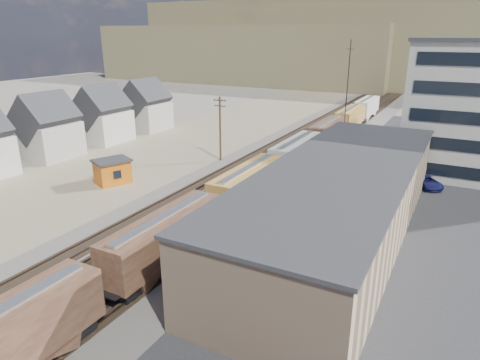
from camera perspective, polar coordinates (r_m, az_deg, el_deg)
The scene contains 13 objects.
ground at distance 33.79m, azimuth -28.35°, elevation -17.70°, with size 300.00×300.00×0.00m, color #6B6356.
ballast_bed at distance 70.66m, azimuth 6.69°, elevation 3.31°, with size 18.00×200.00×0.06m, color #4C4742.
dirt_yard at distance 72.14m, azimuth -11.32°, elevation 3.38°, with size 24.00×180.00×0.03m, color gray.
asphalt_lot at distance 52.13m, azimuth 23.31°, elevation -3.94°, with size 26.00×120.00×0.04m, color #232326.
rail_tracks at distance 70.83m, azimuth 6.28°, elevation 3.44°, with size 11.40×200.00×0.24m.
freight_train at distance 55.05m, azimuth 4.65°, elevation 1.85°, with size 3.00×119.74×4.46m.
warehouse at distance 42.52m, azimuth 13.19°, elevation -2.61°, with size 12.40×40.40×7.25m.
utility_pole_north at distance 66.02m, azimuth -2.66°, elevation 7.02°, with size 2.20×0.32×10.00m.
radio_mast at distance 76.45m, azimuth 14.05°, elevation 11.03°, with size 1.20×0.16×18.00m.
townhouse_row at distance 71.56m, azimuth -28.07°, elevation 4.95°, with size 8.15×68.16×10.47m.
hills_north at distance 183.14m, azimuth 21.27°, elevation 16.22°, with size 265.00×80.00×32.00m.
maintenance_shed at distance 58.92m, azimuth -16.65°, elevation 1.13°, with size 5.00×5.54×3.31m.
parked_car_blue at distance 60.38m, azimuth 23.58°, elevation -0.21°, with size 2.45×5.31×1.48m, color navy.
Camera 1 is at (24.52, -13.52, 18.91)m, focal length 32.00 mm.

